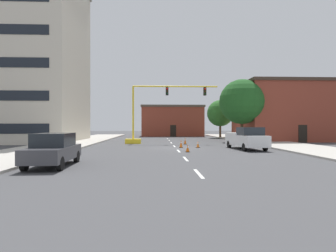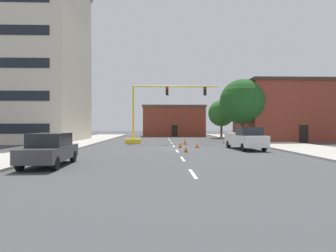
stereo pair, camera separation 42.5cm
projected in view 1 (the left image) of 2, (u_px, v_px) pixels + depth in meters
The scene contains 22 objects.
ground_plane at pixel (176, 148), 26.53m from camera, with size 160.00×160.00×0.00m, color #424244.
sidewalk_left at pixel (75, 142), 34.00m from camera, with size 6.00×56.00×0.14m, color #B2ADA3.
sidewalk_right at pixel (265, 142), 35.03m from camera, with size 6.00×56.00×0.14m, color #B2ADA3.
lane_stripe_seg_0 at pixel (199, 174), 12.54m from camera, with size 0.16×2.40×0.01m, color silver.
lane_stripe_seg_1 at pixel (186, 159), 18.03m from camera, with size 0.16×2.40×0.01m, color silver.
lane_stripe_seg_2 at pixel (179, 151), 23.53m from camera, with size 0.16×2.40×0.01m, color silver.
lane_stripe_seg_3 at pixel (174, 146), 29.02m from camera, with size 0.16×2.40×0.01m, color silver.
lane_stripe_seg_4 at pixel (171, 143), 34.52m from camera, with size 0.16×2.40×0.01m, color silver.
lane_stripe_seg_5 at pixel (169, 140), 40.01m from camera, with size 0.16×2.40×0.01m, color silver.
lane_stripe_seg_6 at pixel (167, 139), 45.51m from camera, with size 0.16×2.40×0.01m, color silver.
building_tall_left at pixel (21, 59), 36.93m from camera, with size 15.39×13.75×21.81m.
building_brick_center at pixel (172, 121), 56.43m from camera, with size 12.19×7.64×6.02m.
building_row_right at pixel (283, 112), 40.23m from camera, with size 12.39×10.93×8.15m.
traffic_signal_gantry at pixel (146, 124), 33.07m from camera, with size 10.89×1.20×6.83m.
tree_right_far at pixel (220, 113), 47.62m from camera, with size 4.46×4.46×6.43m.
tree_right_mid at pixel (242, 102), 36.13m from camera, with size 5.76×5.76×8.07m.
pickup_truck_white at pixel (246, 139), 25.07m from camera, with size 2.47×5.56×1.99m.
sedan_dark_gray_near_left at pixel (53, 149), 14.80m from camera, with size 1.98×4.55×1.74m.
traffic_cone_roadside_a at pixel (198, 144), 27.00m from camera, with size 0.36×0.36×0.64m.
traffic_cone_roadside_b at pixel (181, 144), 26.94m from camera, with size 0.36×0.36×0.77m.
traffic_cone_roadside_c at pixel (185, 141), 31.86m from camera, with size 0.36×0.36×0.76m.
traffic_cone_roadside_d at pixel (188, 148), 22.60m from camera, with size 0.36×0.36×0.61m.
Camera 1 is at (-1.92, -26.46, 2.17)m, focal length 30.07 mm.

